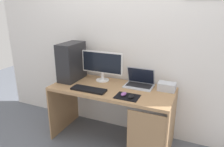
{
  "coord_description": "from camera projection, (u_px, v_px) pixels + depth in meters",
  "views": [
    {
      "loc": [
        0.95,
        -2.17,
        1.7
      ],
      "look_at": [
        0.0,
        0.0,
        0.91
      ],
      "focal_mm": 33.96,
      "sensor_mm": 36.0,
      "label": 1
    }
  ],
  "objects": [
    {
      "name": "laptop",
      "position": [
        139.0,
        82.0,
        2.6
      ],
      "size": [
        0.35,
        0.24,
        0.23
      ],
      "color": "#B7BCC6",
      "rests_on": "desk"
    },
    {
      "name": "projector",
      "position": [
        167.0,
        87.0,
        2.46
      ],
      "size": [
        0.2,
        0.14,
        0.09
      ],
      "primitive_type": "cube",
      "color": "#B7BCC6",
      "rests_on": "desk"
    },
    {
      "name": "mouse_right",
      "position": [
        131.0,
        96.0,
        2.26
      ],
      "size": [
        0.06,
        0.1,
        0.03
      ],
      "primitive_type": "ellipsoid",
      "color": "black",
      "rests_on": "mousepad"
    },
    {
      "name": "desk",
      "position": [
        113.0,
        99.0,
        2.58
      ],
      "size": [
        1.47,
        0.65,
        0.73
      ],
      "color": "#A37A51",
      "rests_on": "ground_plane"
    },
    {
      "name": "monitor",
      "position": [
        102.0,
        65.0,
        2.72
      ],
      "size": [
        0.56,
        0.17,
        0.39
      ],
      "color": "white",
      "rests_on": "desk"
    },
    {
      "name": "ground_plane",
      "position": [
        112.0,
        139.0,
        2.79
      ],
      "size": [
        8.0,
        8.0,
        0.0
      ],
      "primitive_type": "plane",
      "color": "slate"
    },
    {
      "name": "wall_back",
      "position": [
        124.0,
        36.0,
        2.69
      ],
      "size": [
        4.0,
        0.05,
        2.6
      ],
      "color": "silver",
      "rests_on": "ground_plane"
    },
    {
      "name": "mouse_left",
      "position": [
        124.0,
        94.0,
        2.32
      ],
      "size": [
        0.06,
        0.1,
        0.03
      ],
      "primitive_type": "ellipsoid",
      "color": "#8C4C99",
      "rests_on": "mousepad"
    },
    {
      "name": "keyboard",
      "position": [
        89.0,
        89.0,
        2.47
      ],
      "size": [
        0.42,
        0.14,
        0.02
      ],
      "primitive_type": "cube",
      "color": "black",
      "rests_on": "desk"
    },
    {
      "name": "mousepad",
      "position": [
        127.0,
        97.0,
        2.3
      ],
      "size": [
        0.26,
        0.2,
        0.0
      ],
      "primitive_type": "cube",
      "color": "black",
      "rests_on": "desk"
    },
    {
      "name": "pc_tower",
      "position": [
        72.0,
        62.0,
        2.77
      ],
      "size": [
        0.21,
        0.41,
        0.49
      ],
      "primitive_type": "cube",
      "color": "#232326",
      "rests_on": "desk"
    }
  ]
}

